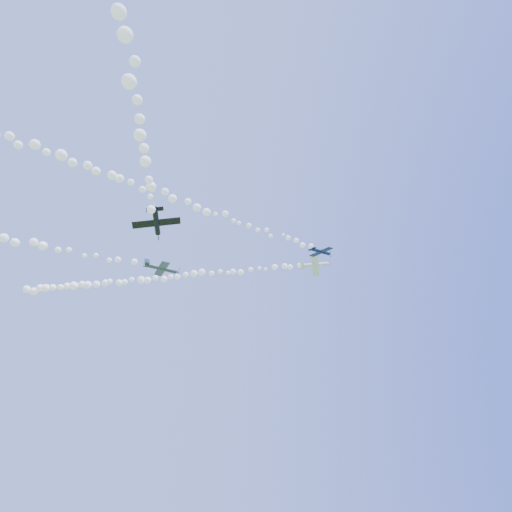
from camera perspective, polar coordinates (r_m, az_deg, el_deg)
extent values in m
cylinder|color=white|center=(108.99, 7.75, -1.17)|extent=(6.73, 2.11, 0.97)
cone|color=white|center=(109.01, 9.64, -1.02)|extent=(0.93, 1.02, 0.89)
cone|color=red|center=(109.02, 9.91, -1.00)|extent=(0.39, 0.37, 0.31)
cube|color=black|center=(109.01, 9.84, -1.01)|extent=(0.29, 0.56, 2.10)
cube|color=white|center=(108.90, 7.90, -1.21)|extent=(4.60, 8.10, 1.87)
cube|color=white|center=(109.10, 6.18, -1.27)|extent=(1.95, 2.99, 0.69)
cube|color=red|center=(109.51, 6.12, -1.04)|extent=(1.13, 0.74, 1.33)
sphere|color=black|center=(109.26, 8.23, -0.97)|extent=(1.10, 1.18, 0.95)
cylinder|color=#0C1836|center=(95.09, 8.55, 0.61)|extent=(5.30, 1.76, 1.19)
cone|color=#0C1836|center=(96.90, 9.80, 0.26)|extent=(0.79, 0.82, 0.76)
cone|color=silver|center=(97.15, 9.97, 0.22)|extent=(0.32, 0.30, 0.27)
cube|color=black|center=(97.08, 9.93, 0.23)|extent=(0.13, 0.42, 1.65)
cube|color=#0C1836|center=(95.19, 8.65, 0.53)|extent=(3.52, 6.41, 1.24)
cube|color=#0C1836|center=(93.65, 7.48, 0.94)|extent=(1.50, 2.35, 0.49)
cube|color=silver|center=(93.78, 7.43, 1.22)|extent=(0.83, 0.54, 1.11)
sphere|color=black|center=(95.68, 8.88, 0.71)|extent=(0.83, 0.90, 0.77)
cylinder|color=#323B49|center=(84.84, -12.62, -1.58)|extent=(6.15, 1.36, 1.07)
cone|color=#323B49|center=(85.34, -10.49, -2.10)|extent=(0.80, 0.87, 0.84)
cone|color=navy|center=(85.42, -10.20, -2.17)|extent=(0.34, 0.31, 0.30)
cube|color=black|center=(85.40, -10.28, -2.16)|extent=(0.19, 0.35, 1.93)
cube|color=#323B49|center=(84.83, -12.47, -1.70)|extent=(2.93, 7.61, 1.05)
cube|color=#323B49|center=(84.54, -14.39, -1.11)|extent=(1.35, 2.74, 0.41)
cube|color=navy|center=(84.75, -14.38, -0.76)|extent=(1.03, 0.40, 1.25)
sphere|color=black|center=(85.11, -12.01, -1.48)|extent=(0.90, 0.93, 0.83)
cylinder|color=black|center=(66.63, -13.15, 4.53)|extent=(1.42, 5.94, 1.39)
cone|color=black|center=(69.04, -12.94, 2.82)|extent=(0.85, 0.83, 0.86)
cone|color=gold|center=(69.38, -12.91, 2.59)|extent=(0.30, 0.34, 0.31)
cube|color=black|center=(69.29, -12.92, 2.65)|extent=(0.52, 0.29, 1.83)
cube|color=black|center=(66.74, -13.12, 4.32)|extent=(7.19, 2.13, 1.85)
cube|color=black|center=(64.70, -13.34, 6.08)|extent=(2.57, 1.06, 0.71)
cube|color=gold|center=(65.01, -13.39, 6.47)|extent=(0.43, 1.06, 1.24)
sphere|color=black|center=(67.49, -13.12, 4.31)|extent=(0.91, 0.84, 0.90)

